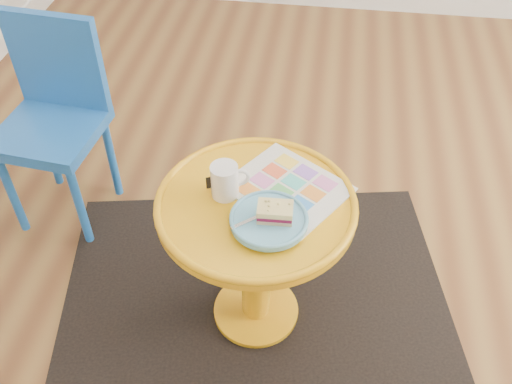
# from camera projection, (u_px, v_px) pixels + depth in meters

# --- Properties ---
(floor) EXTENTS (4.00, 4.00, 0.00)m
(floor) POSITION_uv_depth(u_px,v_px,m) (373.00, 259.00, 2.08)
(floor) COLOR brown
(floor) RESTS_ON ground
(room_walls) EXTENTS (4.00, 4.00, 4.00)m
(room_walls) POSITION_uv_depth(u_px,v_px,m) (173.00, 76.00, 2.85)
(room_walls) COLOR silver
(room_walls) RESTS_ON ground
(rug) EXTENTS (1.49, 1.33, 0.01)m
(rug) POSITION_uv_depth(u_px,v_px,m) (256.00, 312.00, 1.91)
(rug) COLOR black
(rug) RESTS_ON ground
(side_table) EXTENTS (0.55, 0.55, 0.52)m
(side_table) POSITION_uv_depth(u_px,v_px,m) (256.00, 238.00, 1.65)
(side_table) COLOR orange
(side_table) RESTS_ON ground
(chair) EXTENTS (0.37, 0.37, 0.76)m
(chair) POSITION_uv_depth(u_px,v_px,m) (54.00, 111.00, 2.00)
(chair) COLOR blue
(chair) RESTS_ON ground
(newspaper) EXTENTS (0.39, 0.38, 0.01)m
(newspaper) POSITION_uv_depth(u_px,v_px,m) (287.00, 188.00, 1.59)
(newspaper) COLOR silver
(newspaper) RESTS_ON side_table
(mug) EXTENTS (0.11, 0.08, 0.10)m
(mug) POSITION_uv_depth(u_px,v_px,m) (225.00, 180.00, 1.54)
(mug) COLOR white
(mug) RESTS_ON side_table
(plate) EXTENTS (0.20, 0.20, 0.02)m
(plate) POSITION_uv_depth(u_px,v_px,m) (269.00, 220.00, 1.48)
(plate) COLOR #5EA6C8
(plate) RESTS_ON newspaper
(cake_slice) EXTENTS (0.09, 0.07, 0.04)m
(cake_slice) POSITION_uv_depth(u_px,v_px,m) (275.00, 212.00, 1.46)
(cake_slice) COLOR #D3BC8C
(cake_slice) RESTS_ON plate
(fork) EXTENTS (0.12, 0.10, 0.00)m
(fork) POSITION_uv_depth(u_px,v_px,m) (258.00, 217.00, 1.47)
(fork) COLOR silver
(fork) RESTS_ON plate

